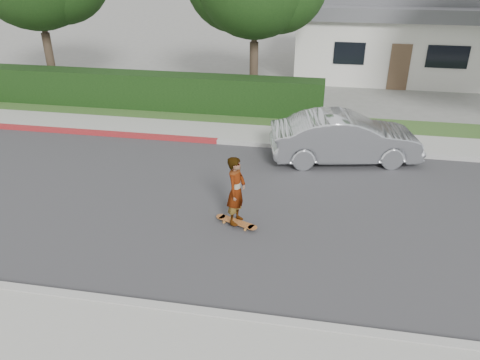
{
  "coord_description": "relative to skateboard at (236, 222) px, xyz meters",
  "views": [
    {
      "loc": [
        4.4,
        -10.42,
        6.18
      ],
      "look_at": [
        2.6,
        -0.43,
        1.0
      ],
      "focal_mm": 35.0,
      "sensor_mm": 36.0,
      "label": 1
    }
  ],
  "objects": [
    {
      "name": "curb_red_section",
      "position": [
        -7.6,
        5.03,
        -0.02
      ],
      "size": [
        12.0,
        0.21,
        0.15
      ],
      "primitive_type": "cube",
      "color": "maroon",
      "rests_on": "ground"
    },
    {
      "name": "sidewalk_near",
      "position": [
        -2.6,
        -4.07,
        -0.04
      ],
      "size": [
        60.0,
        1.6,
        0.12
      ],
      "primitive_type": "cube",
      "color": "gray",
      "rests_on": "ground"
    },
    {
      "name": "skateboarder",
      "position": [
        -0.0,
        0.0,
        0.87
      ],
      "size": [
        0.54,
        0.7,
        1.71
      ],
      "primitive_type": "imported",
      "rotation": [
        0.0,
        0.0,
        1.35
      ],
      "color": "white",
      "rests_on": "skateboard"
    },
    {
      "name": "hedge",
      "position": [
        -5.6,
        8.13,
        0.65
      ],
      "size": [
        15.0,
        1.0,
        1.5
      ],
      "primitive_type": "cube",
      "color": "black",
      "rests_on": "ground"
    },
    {
      "name": "ground",
      "position": [
        -2.6,
        0.93,
        -0.1
      ],
      "size": [
        120.0,
        120.0,
        0.0
      ],
      "primitive_type": "plane",
      "color": "slate",
      "rests_on": "ground"
    },
    {
      "name": "sidewalk_far",
      "position": [
        -2.6,
        5.93,
        -0.04
      ],
      "size": [
        60.0,
        1.6,
        0.12
      ],
      "primitive_type": "cube",
      "color": "gray",
      "rests_on": "ground"
    },
    {
      "name": "road",
      "position": [
        -2.6,
        0.93,
        -0.1
      ],
      "size": [
        60.0,
        8.0,
        0.01
      ],
      "primitive_type": "cube",
      "color": "#2D2D30",
      "rests_on": "ground"
    },
    {
      "name": "curb_far",
      "position": [
        -2.6,
        5.03,
        -0.03
      ],
      "size": [
        60.0,
        0.2,
        0.15
      ],
      "primitive_type": "cube",
      "color": "#9E9E99",
      "rests_on": "ground"
    },
    {
      "name": "house",
      "position": [
        5.4,
        16.93,
        2.0
      ],
      "size": [
        10.6,
        8.6,
        4.3
      ],
      "color": "beige",
      "rests_on": "ground"
    },
    {
      "name": "car_silver",
      "position": [
        2.62,
        4.38,
        0.65
      ],
      "size": [
        4.81,
        2.5,
        1.51
      ],
      "primitive_type": "imported",
      "rotation": [
        0.0,
        0.0,
        1.78
      ],
      "color": "silver",
      "rests_on": "ground"
    },
    {
      "name": "curb_near",
      "position": [
        -2.6,
        -3.17,
        -0.03
      ],
      "size": [
        60.0,
        0.2,
        0.15
      ],
      "primitive_type": "cube",
      "color": "#9E9E99",
      "rests_on": "ground"
    },
    {
      "name": "skateboard",
      "position": [
        0.0,
        0.0,
        0.0
      ],
      "size": [
        1.14,
        0.64,
        0.11
      ],
      "rotation": [
        0.0,
        0.0,
        -0.39
      ],
      "color": "#C47E36",
      "rests_on": "ground"
    },
    {
      "name": "planting_strip",
      "position": [
        -2.6,
        7.53,
        -0.05
      ],
      "size": [
        60.0,
        1.6,
        0.1
      ],
      "primitive_type": "cube",
      "color": "#2D4C1E",
      "rests_on": "ground"
    }
  ]
}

